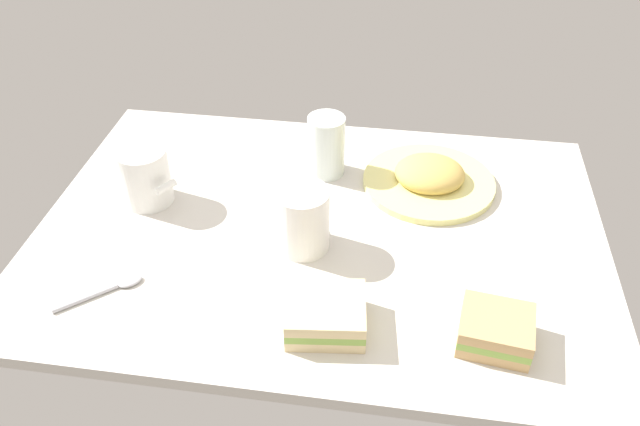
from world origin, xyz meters
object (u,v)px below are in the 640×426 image
at_px(coffee_mug_black, 302,219).
at_px(sandwich_side, 496,330).
at_px(sandwich_main, 326,314).
at_px(coffee_mug_milky, 145,176).
at_px(glass_of_milk, 326,149).
at_px(spoon, 112,288).
at_px(plate_of_food, 429,178).

relative_size(coffee_mug_black, sandwich_side, 1.00).
bearing_deg(coffee_mug_black, sandwich_main, -69.68).
height_order(coffee_mug_black, coffee_mug_milky, coffee_mug_black).
bearing_deg(coffee_mug_black, sandwich_side, -28.51).
bearing_deg(coffee_mug_black, coffee_mug_milky, 164.59).
distance_m(coffee_mug_black, glass_of_milk, 0.20).
relative_size(sandwich_main, spoon, 1.07).
height_order(plate_of_food, coffee_mug_black, coffee_mug_black).
distance_m(sandwich_main, spoon, 0.31).
bearing_deg(coffee_mug_milky, sandwich_main, -35.04).
xyz_separation_m(coffee_mug_milky, sandwich_side, (0.56, -0.23, -0.03)).
relative_size(plate_of_food, glass_of_milk, 2.07).
relative_size(coffee_mug_milky, sandwich_main, 0.89).
xyz_separation_m(plate_of_food, sandwich_main, (-0.13, -0.35, 0.01)).
distance_m(coffee_mug_black, coffee_mug_milky, 0.29).
height_order(plate_of_food, sandwich_main, plate_of_food).
bearing_deg(coffee_mug_milky, coffee_mug_black, -15.41).
height_order(coffee_mug_milky, sandwich_main, coffee_mug_milky).
bearing_deg(sandwich_main, spoon, 175.87).
bearing_deg(glass_of_milk, spoon, -127.66).
height_order(coffee_mug_milky, spoon, coffee_mug_milky).
distance_m(sandwich_main, sandwich_side, 0.22).
bearing_deg(coffee_mug_milky, plate_of_food, 13.68).
distance_m(plate_of_food, coffee_mug_milky, 0.48).
xyz_separation_m(coffee_mug_black, spoon, (-0.25, -0.14, -0.05)).
height_order(sandwich_side, glass_of_milk, glass_of_milk).
bearing_deg(coffee_mug_milky, sandwich_side, -22.33).
bearing_deg(spoon, sandwich_side, -1.81).
bearing_deg(plate_of_food, sandwich_side, -75.16).
xyz_separation_m(coffee_mug_milky, glass_of_milk, (0.28, 0.13, -0.00)).
height_order(sandwich_main, sandwich_side, same).
distance_m(coffee_mug_black, sandwich_side, 0.32).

